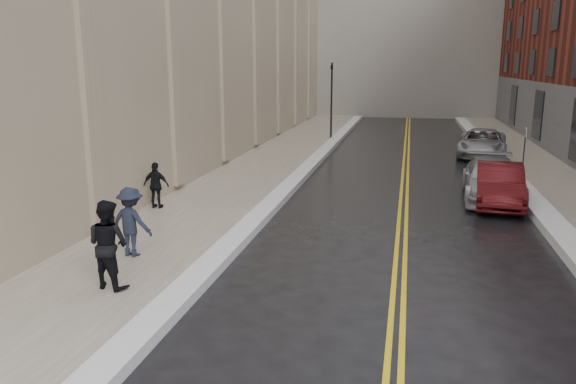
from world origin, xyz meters
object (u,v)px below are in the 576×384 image
at_px(car_maroon, 499,185).
at_px(pedestrian_b, 131,222).
at_px(pedestrian_a, 108,244).
at_px(pedestrian_c, 156,185).
at_px(car_silver_far, 482,143).
at_px(car_silver_near, 493,180).

relative_size(car_maroon, pedestrian_b, 2.52).
xyz_separation_m(pedestrian_a, pedestrian_c, (-2.07, 6.90, -0.20)).
height_order(car_silver_far, pedestrian_a, pedestrian_a).
xyz_separation_m(car_maroon, pedestrian_b, (-10.36, -8.43, 0.31)).
bearing_deg(pedestrian_b, pedestrian_a, 114.50).
relative_size(car_silver_near, pedestrian_b, 2.88).
bearing_deg(pedestrian_b, pedestrian_c, -61.87).
bearing_deg(car_silver_near, car_silver_far, 88.84).
relative_size(pedestrian_a, pedestrian_c, 1.25).
height_order(car_silver_far, pedestrian_b, pedestrian_b).
bearing_deg(car_maroon, pedestrian_a, -127.97).
distance_m(pedestrian_b, pedestrian_c, 5.06).
bearing_deg(car_silver_near, car_maroon, -80.27).
distance_m(car_maroon, pedestrian_b, 13.36).
bearing_deg(pedestrian_b, car_silver_near, -127.34).
bearing_deg(pedestrian_a, car_silver_near, -115.76).
relative_size(pedestrian_b, pedestrian_c, 1.13).
xyz_separation_m(car_maroon, pedestrian_c, (-11.91, -3.61, 0.20)).
relative_size(car_silver_near, car_silver_far, 0.96).
height_order(car_silver_near, pedestrian_b, pedestrian_b).
height_order(car_maroon, pedestrian_b, pedestrian_b).
xyz_separation_m(car_silver_near, pedestrian_a, (-9.73, -11.42, 0.40)).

